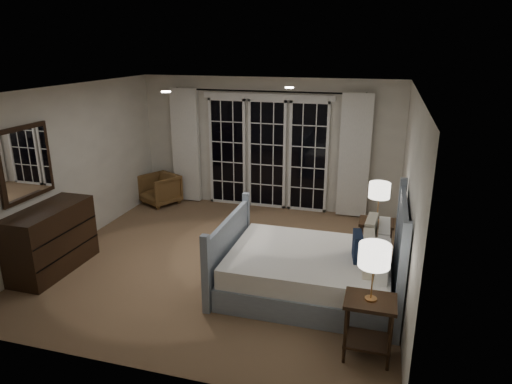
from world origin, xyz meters
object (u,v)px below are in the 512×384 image
(lamp_right, at_px, (379,191))
(dresser, at_px, (51,239))
(armchair, at_px, (160,189))
(bed, at_px, (314,270))
(nightstand_right, at_px, (376,235))
(nightstand_left, at_px, (369,319))
(lamp_left, at_px, (375,256))

(lamp_right, distance_m, dresser, 4.67)
(armchair, height_order, dresser, dresser)
(bed, xyz_separation_m, nightstand_right, (0.72, 1.14, 0.09))
(nightstand_left, xyz_separation_m, lamp_right, (-0.01, 2.25, 0.66))
(armchair, bearing_deg, bed, -8.52)
(nightstand_left, height_order, nightstand_right, nightstand_left)
(nightstand_right, distance_m, dresser, 4.62)
(lamp_left, xyz_separation_m, lamp_right, (-0.01, 2.25, -0.04))
(lamp_right, bearing_deg, nightstand_left, -89.75)
(nightstand_left, bearing_deg, lamp_left, -90.00)
(lamp_left, distance_m, lamp_right, 2.25)
(bed, relative_size, nightstand_left, 3.37)
(bed, bearing_deg, nightstand_right, 57.67)
(dresser, bearing_deg, lamp_right, 19.18)
(nightstand_left, xyz_separation_m, dresser, (-4.38, 0.73, 0.03))
(bed, bearing_deg, lamp_right, 57.67)
(nightstand_right, xyz_separation_m, lamp_right, (-0.00, -0.00, 0.68))
(armchair, bearing_deg, lamp_right, 8.92)
(bed, xyz_separation_m, dresser, (-3.65, -0.38, 0.14))
(lamp_left, relative_size, armchair, 0.90)
(lamp_right, relative_size, armchair, 0.87)
(nightstand_left, distance_m, dresser, 4.44)
(armchair, distance_m, dresser, 2.99)
(lamp_left, height_order, armchair, lamp_left)
(bed, relative_size, armchair, 3.37)
(armchair, bearing_deg, lamp_left, -13.19)
(nightstand_left, relative_size, nightstand_right, 1.04)
(nightstand_left, xyz_separation_m, armchair, (-4.25, 3.71, -0.14))
(lamp_left, bearing_deg, nightstand_right, 90.25)
(bed, distance_m, nightstand_left, 1.33)
(bed, relative_size, dresser, 1.69)
(nightstand_right, xyz_separation_m, lamp_left, (0.01, -2.25, 0.72))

